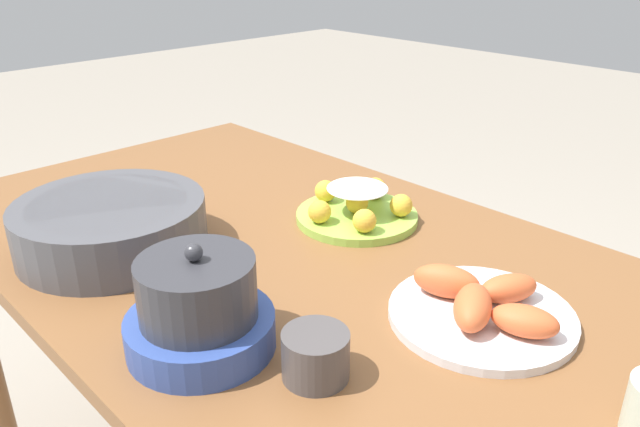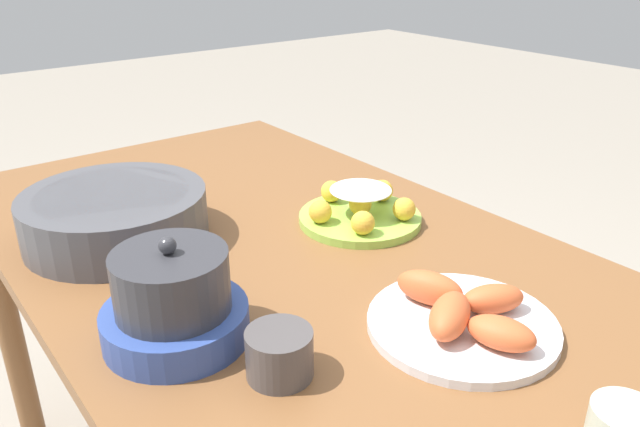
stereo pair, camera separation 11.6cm
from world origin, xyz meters
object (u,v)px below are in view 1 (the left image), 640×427
Objects in this scene: dining_table at (281,293)px; cup_far at (316,355)px; seafood_platter at (483,308)px; serving_bowl at (111,224)px; warming_pot at (199,310)px; cake_plate at (357,208)px; sauce_bowl at (131,185)px.

cup_far reaches higher than dining_table.
seafood_platter reaches higher than dining_table.
warming_pot is (-0.35, 0.05, 0.01)m from serving_bowl.
warming_pot is (0.15, 0.07, 0.03)m from cup_far.
serving_bowl is at bearing 25.46° from seafood_platter.
warming_pot is at bearing 171.57° from serving_bowl.
cake_plate reaches higher than dining_table.
dining_table is 4.34× the size of serving_bowl.
dining_table is 0.41m from seafood_platter.
cup_far is at bearing 146.50° from dining_table.
serving_bowl reaches higher than cup_far.
cup_far is at bearing 126.70° from cake_plate.
warming_pot reaches higher than cup_far.
cup_far is (-0.73, 0.14, 0.01)m from sauce_bowl.
cake_plate is 1.18× the size of warming_pot.
warming_pot reaches higher than cake_plate.
warming_pot is at bearing 160.19° from sauce_bowl.
cup_far is (-0.31, 0.20, 0.13)m from dining_table.
serving_bowl is 3.82× the size of cup_far.
sauce_bowl is at bearing 29.41° from cake_plate.
serving_bowl reaches higher than dining_table.
serving_bowl is at bearing 1.86° from cup_far.
cake_plate is 0.51m from sauce_bowl.
sauce_bowl is 1.23× the size of cup_far.
serving_bowl is 0.65m from seafood_platter.
cup_far is at bearing -155.74° from warming_pot.
sauce_bowl is at bearing 8.80° from dining_table.
cake_plate reaches higher than cup_far.
serving_bowl is at bearing 145.01° from sauce_bowl.
warming_pot is at bearing 119.52° from dining_table.
cup_far is (-0.29, 0.39, 0.01)m from cake_plate.
cup_far is (0.08, 0.26, 0.01)m from seafood_platter.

